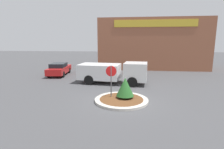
# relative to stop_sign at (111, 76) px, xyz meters

# --- Properties ---
(ground_plane) EXTENTS (120.00, 120.00, 0.00)m
(ground_plane) POSITION_rel_stop_sign_xyz_m (0.72, -0.43, -1.56)
(ground_plane) COLOR #474749
(traffic_island) EXTENTS (3.45, 3.45, 0.15)m
(traffic_island) POSITION_rel_stop_sign_xyz_m (0.72, -0.43, -1.48)
(traffic_island) COLOR #BCB7AD
(traffic_island) RESTS_ON ground_plane
(stop_sign) EXTENTS (0.70, 0.07, 2.25)m
(stop_sign) POSITION_rel_stop_sign_xyz_m (0.00, 0.00, 0.00)
(stop_sign) COLOR #4C4C51
(stop_sign) RESTS_ON ground_plane
(island_shrub) EXTENTS (1.16, 1.16, 1.34)m
(island_shrub) POSITION_rel_stop_sign_xyz_m (0.94, -0.16, -0.67)
(island_shrub) COLOR brown
(island_shrub) RESTS_ON traffic_island
(utility_truck) EXTENTS (6.38, 2.89, 1.96)m
(utility_truck) POSITION_rel_stop_sign_xyz_m (-0.41, 4.50, -0.48)
(utility_truck) COLOR silver
(utility_truck) RESTS_ON ground_plane
(storefront_building) EXTENTS (14.88, 6.07, 6.92)m
(storefront_building) POSITION_rel_stop_sign_xyz_m (4.11, 15.17, 1.91)
(storefront_building) COLOR #93563D
(storefront_building) RESTS_ON ground_plane
(parked_sedan_red) EXTENTS (2.29, 4.71, 1.41)m
(parked_sedan_red) POSITION_rel_stop_sign_xyz_m (-6.99, 7.82, -0.83)
(parked_sedan_red) COLOR #B21919
(parked_sedan_red) RESTS_ON ground_plane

